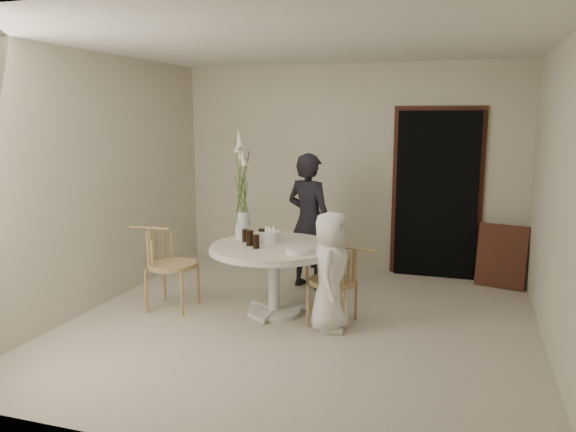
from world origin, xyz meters
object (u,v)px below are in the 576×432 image
(birthday_cake, at_px, (269,236))
(girl, at_px, (309,221))
(chair_left, at_px, (161,255))
(table, at_px, (274,256))
(chair_right, at_px, (343,274))
(boy, at_px, (330,272))
(flower_vase, at_px, (242,194))
(chair_far, at_px, (321,240))

(birthday_cake, bearing_deg, girl, 77.45)
(girl, relative_size, birthday_cake, 6.73)
(chair_left, bearing_deg, birthday_cake, -76.82)
(table, xyz_separation_m, chair_right, (0.75, -0.11, -0.10))
(girl, bearing_deg, boy, 133.92)
(table, height_order, flower_vase, flower_vase)
(table, height_order, birthday_cake, birthday_cake)
(chair_far, relative_size, boy, 0.67)
(chair_left, bearing_deg, girl, -50.60)
(chair_left, bearing_deg, chair_right, -90.73)
(flower_vase, bearing_deg, boy, -22.14)
(chair_right, xyz_separation_m, boy, (-0.09, -0.15, 0.06))
(girl, bearing_deg, chair_far, -78.86)
(boy, height_order, birthday_cake, boy)
(birthday_cake, bearing_deg, chair_left, -163.80)
(chair_left, xyz_separation_m, birthday_cake, (1.11, 0.32, 0.21))
(chair_left, height_order, flower_vase, flower_vase)
(boy, distance_m, birthday_cake, 0.88)
(table, relative_size, boy, 1.15)
(table, bearing_deg, birthday_cake, 127.23)
(chair_far, distance_m, chair_right, 1.60)
(chair_far, bearing_deg, chair_left, -148.81)
(table, relative_size, birthday_cake, 5.55)
(chair_far, bearing_deg, boy, -90.30)
(boy, xyz_separation_m, flower_vase, (-1.08, 0.44, 0.64))
(chair_far, distance_m, boy, 1.71)
(chair_right, bearing_deg, birthday_cake, -97.74)
(chair_left, xyz_separation_m, boy, (1.87, -0.07, 0.00))
(chair_right, distance_m, boy, 0.19)
(chair_right, xyz_separation_m, girl, (-0.66, 1.11, 0.29))
(chair_far, distance_m, girl, 0.48)
(chair_far, bearing_deg, girl, -116.32)
(table, height_order, chair_left, chair_left)
(flower_vase, bearing_deg, chair_left, -155.18)
(chair_left, relative_size, boy, 0.77)
(girl, bearing_deg, table, 104.32)
(chair_far, xyz_separation_m, chair_right, (0.61, -1.48, 0.02))
(chair_right, height_order, girl, girl)
(table, xyz_separation_m, girl, (0.09, 1.00, 0.19))
(chair_right, relative_size, birthday_cake, 3.34)
(chair_left, relative_size, girl, 0.55)
(table, relative_size, chair_far, 1.72)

